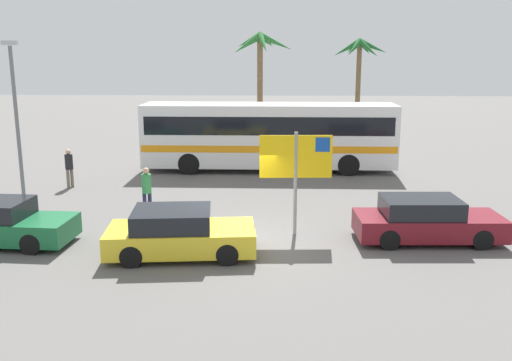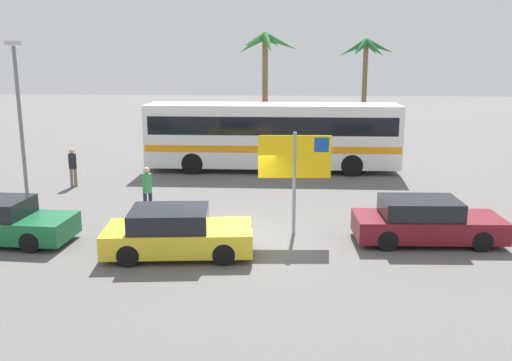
% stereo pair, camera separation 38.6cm
% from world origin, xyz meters
% --- Properties ---
extents(ground, '(120.00, 120.00, 0.00)m').
position_xyz_m(ground, '(0.00, 0.00, 0.00)').
color(ground, '#605E5B').
extents(bus_front_coach, '(11.86, 2.47, 3.17)m').
position_xyz_m(bus_front_coach, '(0.85, 10.65, 1.78)').
color(bus_front_coach, white).
rests_on(bus_front_coach, ground).
extents(ferry_sign, '(2.20, 0.17, 3.20)m').
position_xyz_m(ferry_sign, '(1.86, 0.87, 2.33)').
color(ferry_sign, gray).
rests_on(ferry_sign, ground).
extents(car_maroon, '(4.35, 1.88, 1.32)m').
position_xyz_m(car_maroon, '(5.70, 0.36, 0.64)').
color(car_maroon, maroon).
rests_on(car_maroon, ground).
extents(car_yellow, '(4.22, 2.26, 1.32)m').
position_xyz_m(car_yellow, '(-1.45, -1.13, 0.64)').
color(car_yellow, yellow).
rests_on(car_yellow, ground).
extents(pedestrian_near_sign, '(0.32, 0.32, 1.62)m').
position_xyz_m(pedestrian_near_sign, '(-7.40, 6.75, 0.95)').
color(pedestrian_near_sign, '#706656').
rests_on(pedestrian_near_sign, ground).
extents(pedestrian_by_bus, '(0.32, 0.32, 1.71)m').
position_xyz_m(pedestrian_by_bus, '(-3.20, 2.67, 1.01)').
color(pedestrian_by_bus, '#1E2347').
rests_on(pedestrian_by_bus, ground).
extents(lamp_post_left_side, '(0.56, 0.20, 5.95)m').
position_xyz_m(lamp_post_left_side, '(-8.47, 4.72, 3.29)').
color(lamp_post_left_side, slate).
rests_on(lamp_post_left_side, ground).
extents(palm_tree_seaside, '(3.49, 3.70, 6.68)m').
position_xyz_m(palm_tree_seaside, '(0.26, 16.59, 5.34)').
color(palm_tree_seaside, brown).
rests_on(palm_tree_seaside, ground).
extents(palm_tree_inland, '(3.61, 3.41, 6.46)m').
position_xyz_m(palm_tree_inland, '(6.59, 21.78, 5.22)').
color(palm_tree_inland, brown).
rests_on(palm_tree_inland, ground).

